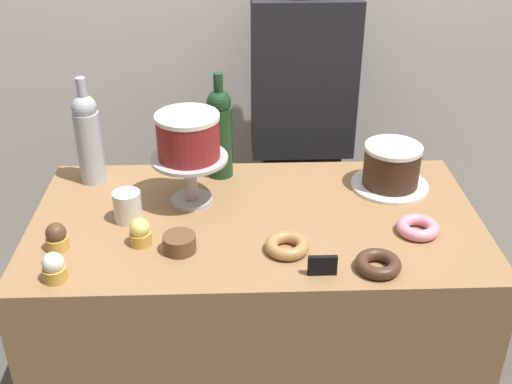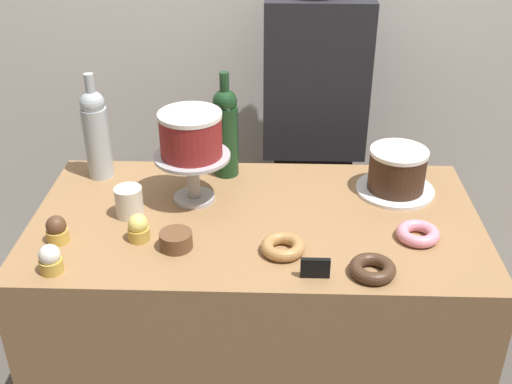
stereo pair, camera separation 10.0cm
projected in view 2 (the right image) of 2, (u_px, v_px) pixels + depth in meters
The scene contains 18 objects.
back_wall at pixel (264, 7), 2.35m from camera, with size 6.00×0.05×2.60m.
display_counter at pixel (256, 346), 1.97m from camera, with size 1.23×0.65×0.94m.
cake_stand_pedestal at pixel (193, 169), 1.78m from camera, with size 0.21×0.21×0.14m.
white_layer_cake at pixel (191, 134), 1.72m from camera, with size 0.17×0.17×0.12m.
silver_serving_platter at pixel (395, 190), 1.86m from camera, with size 0.23×0.23×0.01m.
chocolate_round_cake at pixel (397, 169), 1.83m from camera, with size 0.17×0.17×0.12m.
wine_bottle_green at pixel (226, 131), 1.89m from camera, with size 0.08×0.08×0.33m.
wine_bottle_clear at pixel (96, 132), 1.88m from camera, with size 0.08×0.08×0.33m.
cupcake_vanilla at pixel (50, 259), 1.51m from camera, with size 0.06×0.06×0.07m.
cupcake_chocolate at pixel (57, 230), 1.62m from camera, with size 0.06×0.06×0.07m.
cupcake_lemon at pixel (138, 228), 1.63m from camera, with size 0.06×0.06×0.07m.
donut_maple at pixel (283, 247), 1.59m from camera, with size 0.11×0.11×0.03m.
donut_chocolate at pixel (372, 269), 1.51m from camera, with size 0.11×0.11×0.03m.
donut_pink at pixel (418, 234), 1.64m from camera, with size 0.11×0.11×0.03m.
cookie_stack at pixel (176, 240), 1.60m from camera, with size 0.08×0.08×0.04m.
price_sign_chalkboard at pixel (315, 268), 1.49m from camera, with size 0.07×0.01×0.05m.
coffee_cup_ceramic at pixel (129, 202), 1.73m from camera, with size 0.08×0.08×0.09m.
barista_figure at pixel (312, 150), 2.35m from camera, with size 0.36×0.22×1.60m.
Camera 2 is at (0.05, -1.48, 1.87)m, focal length 44.50 mm.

